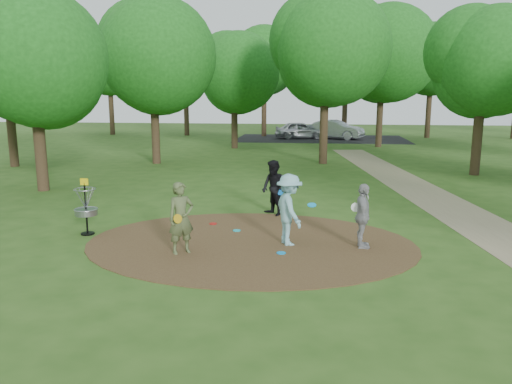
# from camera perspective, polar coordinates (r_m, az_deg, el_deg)

# --- Properties ---
(ground) EXTENTS (100.00, 100.00, 0.00)m
(ground) POSITION_cam_1_polar(r_m,az_deg,el_deg) (12.79, -0.65, -5.89)
(ground) COLOR #2D5119
(ground) RESTS_ON ground
(dirt_clearing) EXTENTS (8.40, 8.40, 0.02)m
(dirt_clearing) POSITION_cam_1_polar(r_m,az_deg,el_deg) (12.78, -0.65, -5.84)
(dirt_clearing) COLOR #47301C
(dirt_clearing) RESTS_ON ground
(footpath) EXTENTS (7.55, 39.89, 0.01)m
(footpath) POSITION_cam_1_polar(r_m,az_deg,el_deg) (15.40, 25.23, -3.98)
(footpath) COLOR #8C7A5B
(footpath) RESTS_ON ground
(parking_lot) EXTENTS (14.00, 8.00, 0.01)m
(parking_lot) POSITION_cam_1_polar(r_m,az_deg,el_deg) (42.28, 7.42, 6.06)
(parking_lot) COLOR black
(parking_lot) RESTS_ON ground
(player_observer_with_disc) EXTENTS (0.75, 0.71, 1.73)m
(player_observer_with_disc) POSITION_cam_1_polar(r_m,az_deg,el_deg) (11.91, -8.55, -2.99)
(player_observer_with_disc) COLOR #515E36
(player_observer_with_disc) RESTS_ON ground
(player_throwing_with_disc) EXTENTS (1.23, 1.34, 1.81)m
(player_throwing_with_disc) POSITION_cam_1_polar(r_m,az_deg,el_deg) (12.47, 3.81, -2.05)
(player_throwing_with_disc) COLOR #85BFC7
(player_throwing_with_disc) RESTS_ON ground
(player_walking_with_disc) EXTENTS (1.04, 1.07, 1.73)m
(player_walking_with_disc) POSITION_cam_1_polar(r_m,az_deg,el_deg) (15.49, 2.02, 0.45)
(player_walking_with_disc) COLOR black
(player_walking_with_disc) RESTS_ON ground
(player_waiting_with_disc) EXTENTS (0.50, 0.95, 1.62)m
(player_waiting_with_disc) POSITION_cam_1_polar(r_m,az_deg,el_deg) (12.48, 12.10, -2.72)
(player_waiting_with_disc) COLOR #979799
(player_waiting_with_disc) RESTS_ON ground
(disc_ground_cyan) EXTENTS (0.22, 0.22, 0.02)m
(disc_ground_cyan) POSITION_cam_1_polar(r_m,az_deg,el_deg) (13.85, -2.22, -4.41)
(disc_ground_cyan) COLOR #18B4C3
(disc_ground_cyan) RESTS_ON dirt_clearing
(disc_ground_blue) EXTENTS (0.22, 0.22, 0.02)m
(disc_ground_blue) POSITION_cam_1_polar(r_m,az_deg,el_deg) (11.97, 2.90, -6.97)
(disc_ground_blue) COLOR #0D96E9
(disc_ground_blue) RESTS_ON dirt_clearing
(disc_ground_red) EXTENTS (0.22, 0.22, 0.02)m
(disc_ground_red) POSITION_cam_1_polar(r_m,az_deg,el_deg) (14.61, -4.93, -3.62)
(disc_ground_red) COLOR #B61212
(disc_ground_red) RESTS_ON dirt_clearing
(car_left) EXTENTS (4.43, 2.47, 1.43)m
(car_left) POSITION_cam_1_polar(r_m,az_deg,el_deg) (42.17, 5.08, 7.06)
(car_left) COLOR #A6A7AE
(car_left) RESTS_ON ground
(car_right) EXTENTS (5.02, 3.30, 1.56)m
(car_right) POSITION_cam_1_polar(r_m,az_deg,el_deg) (42.21, 9.00, 7.07)
(car_right) COLOR #A4A7AB
(car_right) RESTS_ON ground
(disc_golf_basket) EXTENTS (0.63, 0.63, 1.54)m
(disc_golf_basket) POSITION_cam_1_polar(r_m,az_deg,el_deg) (14.13, -18.90, -1.18)
(disc_golf_basket) COLOR black
(disc_golf_basket) RESTS_ON ground
(tree_ring) EXTENTS (37.02, 45.57, 9.51)m
(tree_ring) POSITION_cam_1_polar(r_m,az_deg,el_deg) (22.87, 10.17, 14.88)
(tree_ring) COLOR #332316
(tree_ring) RESTS_ON ground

